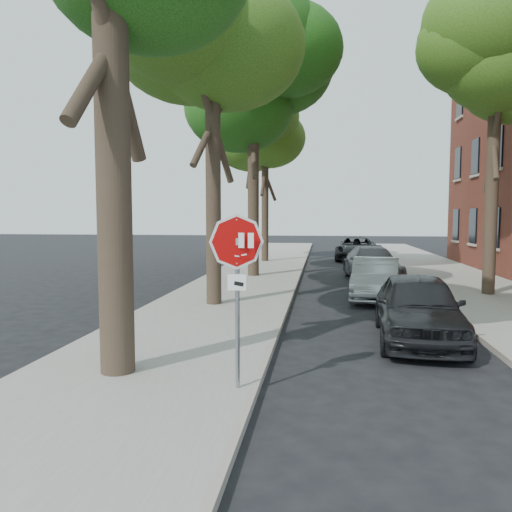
{
  "coord_description": "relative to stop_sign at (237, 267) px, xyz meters",
  "views": [
    {
      "loc": [
        0.54,
        -7.22,
        2.7
      ],
      "look_at": [
        -0.52,
        0.72,
        2.05
      ],
      "focal_mm": 35.0,
      "sensor_mm": 36.0,
      "label": 1
    }
  ],
  "objects": [
    {
      "name": "tree_far",
      "position": [
        -2.02,
        21.14,
        5.26
      ],
      "size": [
        5.29,
        4.91,
        9.33
      ],
      "color": "black",
      "rests_on": "sidewalk_left"
    },
    {
      "name": "tree_right",
      "position": [
        6.68,
        10.14,
        5.26
      ],
      "size": [
        5.29,
        4.91,
        9.33
      ],
      "color": "black",
      "rests_on": "sidewalk_right"
    },
    {
      "name": "stop_sign",
      "position": [
        0.0,
        0.0,
        0.0
      ],
      "size": [
        0.76,
        0.34,
        2.61
      ],
      "color": "gray",
      "rests_on": "sidewalk_left"
    },
    {
      "name": "car_a",
      "position": [
        3.3,
        3.77,
        -1.22
      ],
      "size": [
        2.01,
        4.39,
        1.46
      ],
      "primitive_type": "imported",
      "rotation": [
        0.0,
        0.0,
        -0.07
      ],
      "color": "black",
      "rests_on": "ground"
    },
    {
      "name": "car_c",
      "position": [
        3.3,
        13.85,
        -1.25
      ],
      "size": [
        2.36,
        4.97,
        1.4
      ],
      "primitive_type": "imported",
      "rotation": [
        0.0,
        0.0,
        0.09
      ],
      "color": "#56555B",
      "rests_on": "ground"
    },
    {
      "name": "curb_left",
      "position": [
        0.25,
        12.03,
        -1.88
      ],
      "size": [
        0.12,
        55.0,
        0.13
      ],
      "primitive_type": "cube",
      "color": "#9E9384",
      "rests_on": "ground"
    },
    {
      "name": "tree_mid_b",
      "position": [
        -1.72,
        14.15,
        6.05
      ],
      "size": [
        5.88,
        5.46,
        10.36
      ],
      "color": "black",
      "rests_on": "sidewalk_left"
    },
    {
      "name": "sidewalk_left",
      "position": [
        -1.8,
        12.03,
        -1.89
      ],
      "size": [
        4.0,
        55.0,
        0.12
      ],
      "primitive_type": "cube",
      "color": "gray",
      "rests_on": "ground"
    },
    {
      "name": "car_d",
      "position": [
        3.3,
        23.44,
        -1.25
      ],
      "size": [
        2.83,
        5.26,
        1.4
      ],
      "primitive_type": "imported",
      "rotation": [
        0.0,
        0.0,
        -0.1
      ],
      "color": "black",
      "rests_on": "ground"
    },
    {
      "name": "ground",
      "position": [
        0.7,
        0.03,
        -1.95
      ],
      "size": [
        120.0,
        120.0,
        0.0
      ],
      "primitive_type": "plane",
      "color": "black",
      "rests_on": "ground"
    },
    {
      "name": "tree_mid_a",
      "position": [
        -1.92,
        7.14,
        5.66
      ],
      "size": [
        5.59,
        5.19,
        9.84
      ],
      "color": "black",
      "rests_on": "sidewalk_left"
    },
    {
      "name": "car_b",
      "position": [
        2.95,
        9.12,
        -1.28
      ],
      "size": [
        1.88,
        4.17,
        1.33
      ],
      "primitive_type": "imported",
      "rotation": [
        0.0,
        0.0,
        -0.12
      ],
      "color": "#94989B",
      "rests_on": "ground"
    },
    {
      "name": "sidewalk_right",
      "position": [
        6.7,
        12.03,
        -1.89
      ],
      "size": [
        4.0,
        55.0,
        0.12
      ],
      "primitive_type": "cube",
      "color": "gray",
      "rests_on": "ground"
    },
    {
      "name": "curb_right",
      "position": [
        4.65,
        12.03,
        -1.88
      ],
      "size": [
        0.12,
        55.0,
        0.13
      ],
      "primitive_type": "cube",
      "color": "#9E9384",
      "rests_on": "ground"
    }
  ]
}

